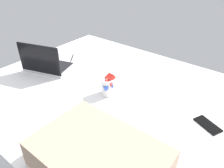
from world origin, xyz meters
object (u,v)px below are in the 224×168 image
cell_phone (208,125)px  pillow (99,158)px  laptop (48,65)px  snack_cup (108,86)px

cell_phone → pillow: size_ratio=0.27×
laptop → cell_phone: bearing=168.5°
snack_cup → cell_phone: bearing=-170.8°
laptop → pillow: bearing=136.7°
snack_cup → pillow: size_ratio=0.27×
cell_phone → laptop: bearing=-58.8°
laptop → pillow: (-87.98, 41.48, 2.09)cm
cell_phone → pillow: pillow is taller
snack_cup → cell_phone: size_ratio=1.00×
snack_cup → cell_phone: (-59.17, -9.56, -5.58)cm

